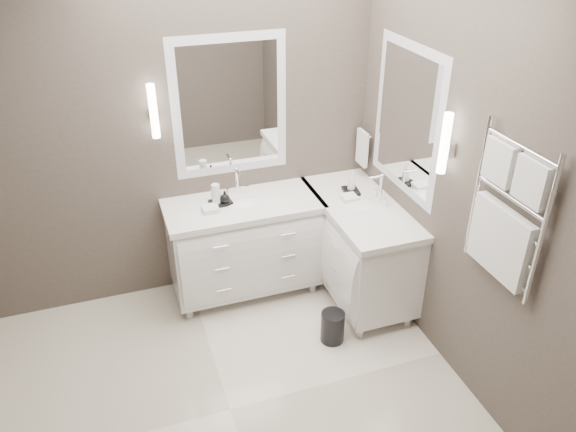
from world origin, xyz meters
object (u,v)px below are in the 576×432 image
object	(u,v)px
waste_bin	(333,327)
towel_ladder	(505,218)
vanity_back	(244,242)
vanity_right	(358,243)

from	to	relation	value
waste_bin	towel_ladder	bearing A→B (deg)	-50.93
towel_ladder	waste_bin	xyz separation A→B (m)	(-0.65, 0.80, -1.27)
vanity_back	waste_bin	xyz separation A→B (m)	(0.45, -0.82, -0.36)
vanity_right	waste_bin	world-z (taller)	vanity_right
vanity_back	waste_bin	bearing A→B (deg)	-61.35
vanity_back	towel_ladder	bearing A→B (deg)	-55.90
vanity_right	towel_ladder	size ratio (longest dim) A/B	1.38
towel_ladder	waste_bin	bearing A→B (deg)	129.07
vanity_right	towel_ladder	bearing A→B (deg)	-80.16
waste_bin	vanity_back	bearing A→B (deg)	118.65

